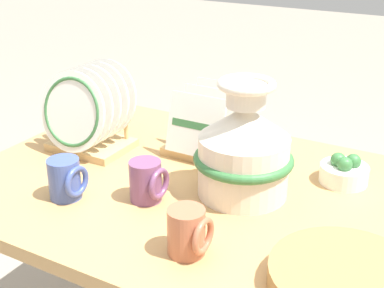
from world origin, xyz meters
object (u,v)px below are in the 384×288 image
at_px(ceramic_vase, 244,148).
at_px(dish_rack_square_plates, 208,135).
at_px(wicker_charger_stack, 347,280).
at_px(mug_terracotta_glaze, 188,232).
at_px(mug_plum_glaze, 147,181).
at_px(mug_cobalt_glaze, 66,179).
at_px(fruit_bowl, 344,171).
at_px(dish_rack_round_plates, 88,117).

xyz_separation_m(ceramic_vase, dish_rack_square_plates, (-0.19, 0.17, -0.07)).
bearing_deg(wicker_charger_stack, mug_terracotta_glaze, -172.15).
bearing_deg(wicker_charger_stack, mug_plum_glaze, 168.87).
bearing_deg(ceramic_vase, mug_cobalt_glaze, -147.54).
bearing_deg(dish_rack_square_plates, wicker_charger_stack, -39.23).
xyz_separation_m(mug_terracotta_glaze, mug_plum_glaze, (-0.19, 0.14, 0.00)).
bearing_deg(mug_plum_glaze, ceramic_vase, 37.75).
height_order(mug_terracotta_glaze, mug_cobalt_glaze, same).
xyz_separation_m(mug_terracotta_glaze, fruit_bowl, (0.19, 0.46, -0.02)).
distance_m(ceramic_vase, mug_plum_glaze, 0.24).
relative_size(wicker_charger_stack, mug_plum_glaze, 2.88).
bearing_deg(dish_rack_square_plates, mug_cobalt_glaze, -113.19).
bearing_deg(mug_cobalt_glaze, mug_plum_glaze, 26.16).
height_order(dish_rack_round_plates, mug_plum_glaze, dish_rack_round_plates).
bearing_deg(ceramic_vase, dish_rack_square_plates, 137.46).
bearing_deg(ceramic_vase, mug_terracotta_glaze, -87.99).
height_order(ceramic_vase, fruit_bowl, ceramic_vase).
relative_size(dish_rack_round_plates, mug_cobalt_glaze, 2.44).
bearing_deg(mug_cobalt_glaze, dish_rack_square_plates, 66.81).
distance_m(dish_rack_square_plates, mug_plum_glaze, 0.31).
bearing_deg(mug_plum_glaze, mug_cobalt_glaze, -153.84).
xyz_separation_m(dish_rack_round_plates, wicker_charger_stack, (0.81, -0.26, -0.08)).
relative_size(ceramic_vase, dish_rack_round_plates, 1.18).
distance_m(dish_rack_round_plates, mug_plum_glaze, 0.35).
bearing_deg(dish_rack_round_plates, wicker_charger_stack, -17.94).
distance_m(wicker_charger_stack, mug_terracotta_glaze, 0.31).
xyz_separation_m(mug_cobalt_glaze, fruit_bowl, (0.56, 0.41, -0.02)).
xyz_separation_m(wicker_charger_stack, mug_terracotta_glaze, (-0.31, -0.04, 0.03)).
bearing_deg(ceramic_vase, mug_plum_glaze, -142.25).
bearing_deg(dish_rack_round_plates, mug_plum_glaze, -27.85).
relative_size(dish_rack_square_plates, fruit_bowl, 1.80).
bearing_deg(fruit_bowl, dish_rack_square_plates, -178.86).
distance_m(dish_rack_round_plates, dish_rack_square_plates, 0.34).
distance_m(ceramic_vase, dish_rack_round_plates, 0.49).
bearing_deg(dish_rack_round_plates, dish_rack_square_plates, 25.92).
distance_m(mug_plum_glaze, fruit_bowl, 0.50).
bearing_deg(dish_rack_round_plates, mug_cobalt_glaze, -61.49).
bearing_deg(wicker_charger_stack, ceramic_vase, 142.88).
height_order(dish_rack_round_plates, dish_rack_square_plates, dish_rack_round_plates).
height_order(dish_rack_round_plates, fruit_bowl, dish_rack_round_plates).
bearing_deg(wicker_charger_stack, dish_rack_round_plates, 162.06).
bearing_deg(wicker_charger_stack, fruit_bowl, 105.53).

